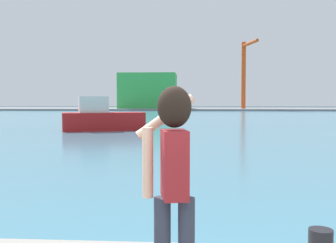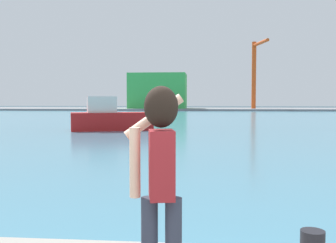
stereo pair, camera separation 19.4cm
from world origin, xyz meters
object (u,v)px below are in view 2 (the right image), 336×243
Objects in this scene: boat_moored at (110,118)px; port_crane at (255,69)px; person_photographer at (160,168)px; warehouse_left at (158,91)px.

port_crane is (18.32, 62.08, 8.51)m from boat_moored.
person_photographer is at bearing -97.60° from port_crane.
boat_moored is 0.48× the size of warehouse_left.
port_crane reaches higher than warehouse_left.
boat_moored is 64.56m from warehouse_left.
boat_moored is (-6.63, 25.47, -0.73)m from person_photographer.
warehouse_left reaches higher than person_photographer.
person_photographer is 0.28× the size of boat_moored.
person_photographer is 26.33m from boat_moored.
person_photographer is 0.13× the size of warehouse_left.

